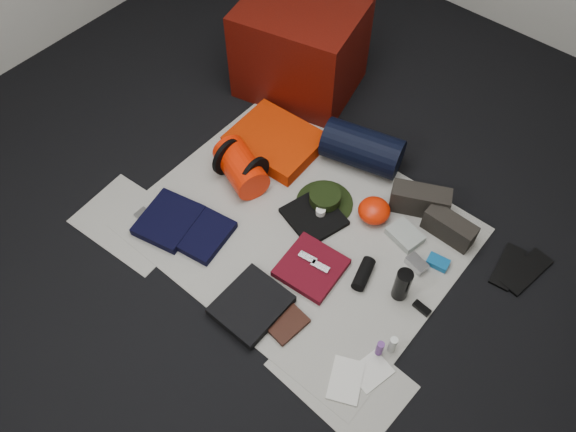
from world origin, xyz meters
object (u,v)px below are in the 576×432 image
Objects in this scene: navy_duffel at (362,148)px; stuff_sack at (241,167)px; red_cabinet at (300,49)px; paperback_book at (288,325)px; water_bottle at (402,285)px; compact_camera at (417,264)px; sleeping_pad at (275,141)px.

stuff_sack is at bearing -144.34° from navy_duffel.
red_cabinet is 1.69m from paperback_book.
water_bottle reaches higher than compact_camera.
red_cabinet is 2.09× the size of stuff_sack.
water_bottle is at bearing -17.59° from sleeping_pad.
red_cabinet reaches higher than navy_duffel.
red_cabinet is 1.58m from water_bottle.
red_cabinet is at bearing 114.62° from sleeping_pad.
compact_camera is at bearing 96.76° from water_bottle.
sleeping_pad is at bearing 162.41° from water_bottle.
red_cabinet is at bearing 165.61° from compact_camera.
sleeping_pad is 4.49× the size of compact_camera.
sleeping_pad is at bearing 140.30° from paperback_book.
water_bottle is (1.08, -0.04, 0.00)m from stuff_sack.
sleeping_pad is 0.51m from navy_duffel.
red_cabinet is 0.60m from sleeping_pad.
stuff_sack is 1.66× the size of water_bottle.
navy_duffel is at bearing 160.99° from compact_camera.
stuff_sack is 1.78× the size of paperback_book.
sleeping_pad is 1.08m from compact_camera.
red_cabinet is 3.45× the size of water_bottle.
compact_camera is (1.07, -0.16, -0.02)m from sleeping_pad.
stuff_sack is at bearing -86.64° from red_cabinet.
navy_duffel is (0.68, -0.28, -0.16)m from red_cabinet.
navy_duffel is 2.22× the size of water_bottle.
stuff_sack is at bearing -87.55° from sleeping_pad.
red_cabinet reaches higher than water_bottle.
red_cabinet reaches higher than sleeping_pad.
stuff_sack is at bearing -159.52° from compact_camera.
sleeping_pad reaches higher than paperback_book.
stuff_sack is at bearing 152.79° from paperback_book.
water_bottle is (1.32, -0.85, -0.18)m from red_cabinet.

